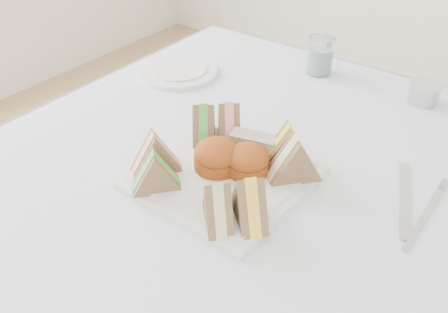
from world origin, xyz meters
The scene contains 19 objects.
table centered at (0.00, 0.00, 0.37)m, with size 0.90×0.90×0.74m, color brown.
tablecloth centered at (0.00, 0.00, 0.74)m, with size 1.02×1.02×0.01m, color silver.
serving_plate centered at (-0.02, -0.10, 0.75)m, with size 0.28×0.28×0.01m, color silver.
sandwich_fl_a centered at (-0.13, -0.16, 0.80)m, with size 0.09×0.04×0.08m, color brown, non-canonical shape.
sandwich_fl_b centered at (-0.09, -0.19, 0.80)m, with size 0.08×0.04×0.07m, color brown, non-canonical shape.
sandwich_fr_a centered at (0.08, -0.16, 0.80)m, with size 0.09×0.04×0.08m, color brown, non-canonical shape.
sandwich_fr_b centered at (0.04, -0.20, 0.80)m, with size 0.08×0.04×0.08m, color brown, non-canonical shape.
sandwich_bl_a centered at (-0.12, -0.03, 0.80)m, with size 0.09×0.04×0.08m, color brown, non-canonical shape.
sandwich_bl_b centered at (-0.09, 0.01, 0.80)m, with size 0.09×0.04×0.08m, color brown, non-canonical shape.
sandwich_br_a centered at (0.08, -0.03, 0.80)m, with size 0.10×0.04×0.08m, color brown, non-canonical shape.
sandwich_br_b centered at (0.05, 0.00, 0.80)m, with size 0.09×0.04×0.08m, color brown, non-canonical shape.
scone_left centered at (-0.04, -0.09, 0.79)m, with size 0.08×0.08×0.06m, color #984416.
scone_right centered at (0.01, -0.07, 0.78)m, with size 0.08×0.08×0.05m, color #984416.
pastry_slice centered at (-0.02, -0.01, 0.78)m, with size 0.09×0.03×0.04m, color tan.
side_plate centered at (-0.37, 0.19, 0.75)m, with size 0.20×0.20×0.01m, color silver.
water_glass centered at (-0.09, 0.40, 0.79)m, with size 0.06×0.06×0.09m, color white.
tea_strainer centered at (0.17, 0.40, 0.77)m, with size 0.07×0.07×0.04m, color #AAAAB6.
knife centered at (0.26, 0.04, 0.75)m, with size 0.02×0.21×0.00m, color #AAAAB6.
fork centered at (0.30, 0.01, 0.75)m, with size 0.01×0.18×0.00m, color #AAAAB6.
Camera 1 is at (0.37, -0.63, 1.27)m, focal length 38.00 mm.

